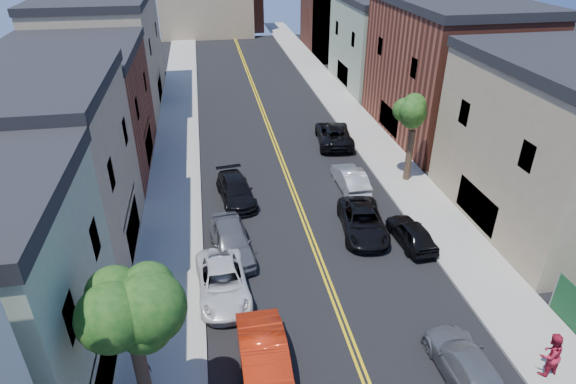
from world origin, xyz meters
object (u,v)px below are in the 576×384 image
white_pickup (223,282)px  black_car_right (412,233)px  grey_car_right (467,365)px  pedestrian_left (146,374)px  silver_car_right (350,178)px  black_suv_lane (363,222)px  pedestrian_right (550,354)px  dark_car_right_far (334,134)px  grey_car_left (231,241)px  red_sedan (265,364)px  black_car_left (236,191)px

white_pickup → black_car_right: size_ratio=1.28×
grey_car_right → pedestrian_left: bearing=-8.3°
black_car_right → white_pickup: bearing=8.8°
silver_car_right → pedestrian_left: (-11.97, -14.00, 0.24)m
silver_car_right → pedestrian_left: 18.42m
grey_car_right → black_suv_lane: size_ratio=0.91×
pedestrian_right → dark_car_right_far: bearing=-92.1°
white_pickup → pedestrian_left: size_ratio=3.11×
silver_car_right → black_suv_lane: silver_car_right is taller
grey_car_left → black_suv_lane: bearing=0.2°
pedestrian_left → grey_car_left: bearing=-24.4°
silver_car_right → pedestrian_left: pedestrian_left is taller
red_sedan → grey_car_left: (-0.68, 8.32, -0.02)m
grey_car_left → pedestrian_right: bearing=-46.9°
grey_car_left → black_car_left: size_ratio=1.01×
grey_car_right → black_car_right: bearing=-100.7°
black_car_left → grey_car_right: (7.60, -15.21, -0.03)m
grey_car_right → black_suv_lane: bearing=-86.7°
red_sedan → black_car_right: red_sedan is taller
pedestrian_left → white_pickup: bearing=-31.4°
pedestrian_left → red_sedan: bearing=-92.9°
black_suv_lane → pedestrian_right: 11.47m
dark_car_right_far → pedestrian_right: size_ratio=2.85×
silver_car_right → black_suv_lane: bearing=80.2°
grey_car_right → silver_car_right: size_ratio=1.07×
red_sedan → black_car_right: size_ratio=1.31×
grey_car_right → pedestrian_right: bearing=171.0°
black_car_left → pedestrian_left: (-4.37, -13.71, 0.26)m
grey_car_left → white_pickup: bearing=-107.2°
black_car_left → grey_car_left: bearing=-104.0°
white_pickup → grey_car_right: white_pickup is taller
grey_car_left → dark_car_right_far: bearing=50.1°
dark_car_right_far → pedestrian_right: (2.26, -23.38, 0.36)m
silver_car_right → pedestrian_right: bearing=100.0°
black_car_right → pedestrian_right: (1.61, -9.27, 0.47)m
white_pickup → pedestrian_right: size_ratio=2.55×
white_pickup → grey_car_left: (0.63, 3.09, 0.13)m
silver_car_right → black_car_right: bearing=101.6°
black_suv_lane → grey_car_left: bearing=-166.9°
dark_car_right_far → black_suv_lane: 12.72m
grey_car_left → silver_car_right: 10.17m
red_sedan → black_car_left: bearing=89.4°
red_sedan → pedestrian_right: pedestrian_right is taller
black_car_left → black_suv_lane: black_suv_lane is taller
grey_car_left → black_car_right: bearing=-10.0°
pedestrian_left → black_car_left: bearing=-17.5°
white_pickup → black_car_right: bearing=10.0°
red_sedan → silver_car_right: (7.60, 14.24, -0.13)m
red_sedan → grey_car_right: red_sedan is taller
red_sedan → black_suv_lane: 11.34m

